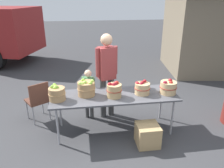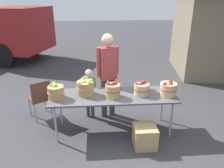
{
  "view_description": "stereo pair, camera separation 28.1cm",
  "coord_description": "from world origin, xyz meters",
  "px_view_note": "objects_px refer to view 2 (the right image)",
  "views": [
    {
      "loc": [
        -0.58,
        -3.62,
        2.45
      ],
      "look_at": [
        0.0,
        0.3,
        0.85
      ],
      "focal_mm": 35.33,
      "sensor_mm": 36.0,
      "label": 1
    },
    {
      "loc": [
        -0.3,
        -3.65,
        2.45
      ],
      "look_at": [
        0.0,
        0.3,
        0.85
      ],
      "focal_mm": 35.33,
      "sensor_mm": 36.0,
      "label": 2
    }
  ],
  "objects_px": {
    "child_customer": "(89,90)",
    "market_table": "(113,97)",
    "apple_basket_red_1": "(141,89)",
    "apple_basket_red_0": "(113,90)",
    "folding_chair": "(40,96)",
    "apple_basket_red_2": "(168,89)",
    "vendor_adult": "(108,70)",
    "apple_basket_green_1": "(85,87)",
    "produce_crate": "(145,136)",
    "apple_basket_green_0": "(56,92)"
  },
  "relations": [
    {
      "from": "market_table",
      "to": "vendor_adult",
      "type": "height_order",
      "value": "vendor_adult"
    },
    {
      "from": "apple_basket_red_0",
      "to": "apple_basket_red_1",
      "type": "distance_m",
      "value": 0.53
    },
    {
      "from": "apple_basket_red_1",
      "to": "produce_crate",
      "type": "xyz_separation_m",
      "value": [
        -0.01,
        -0.51,
        -0.67
      ]
    },
    {
      "from": "apple_basket_red_1",
      "to": "vendor_adult",
      "type": "bearing_deg",
      "value": 134.33
    },
    {
      "from": "apple_basket_red_1",
      "to": "apple_basket_red_2",
      "type": "distance_m",
      "value": 0.49
    },
    {
      "from": "vendor_adult",
      "to": "child_customer",
      "type": "relative_size",
      "value": 1.65
    },
    {
      "from": "apple_basket_green_0",
      "to": "apple_basket_red_1",
      "type": "xyz_separation_m",
      "value": [
        1.53,
        0.03,
        -0.01
      ]
    },
    {
      "from": "apple_basket_green_0",
      "to": "produce_crate",
      "type": "xyz_separation_m",
      "value": [
        1.52,
        -0.47,
        -0.69
      ]
    },
    {
      "from": "apple_basket_red_1",
      "to": "child_customer",
      "type": "bearing_deg",
      "value": 149.78
    },
    {
      "from": "market_table",
      "to": "vendor_adult",
      "type": "xyz_separation_m",
      "value": [
        -0.07,
        0.58,
        0.33
      ]
    },
    {
      "from": "produce_crate",
      "to": "apple_basket_green_1",
      "type": "bearing_deg",
      "value": 149.84
    },
    {
      "from": "apple_basket_red_0",
      "to": "vendor_adult",
      "type": "bearing_deg",
      "value": 94.49
    },
    {
      "from": "apple_basket_red_1",
      "to": "produce_crate",
      "type": "relative_size",
      "value": 0.76
    },
    {
      "from": "apple_basket_red_2",
      "to": "vendor_adult",
      "type": "relative_size",
      "value": 0.18
    },
    {
      "from": "vendor_adult",
      "to": "folding_chair",
      "type": "relative_size",
      "value": 2.06
    },
    {
      "from": "market_table",
      "to": "apple_basket_red_1",
      "type": "xyz_separation_m",
      "value": [
        0.51,
        -0.01,
        0.16
      ]
    },
    {
      "from": "apple_basket_red_0",
      "to": "apple_basket_green_1",
      "type": "bearing_deg",
      "value": 164.26
    },
    {
      "from": "apple_basket_red_1",
      "to": "produce_crate",
      "type": "distance_m",
      "value": 0.84
    },
    {
      "from": "apple_basket_red_0",
      "to": "child_customer",
      "type": "xyz_separation_m",
      "value": [
        -0.43,
        0.62,
        -0.25
      ]
    },
    {
      "from": "vendor_adult",
      "to": "folding_chair",
      "type": "bearing_deg",
      "value": -16.47
    },
    {
      "from": "apple_basket_red_0",
      "to": "apple_basket_green_0",
      "type": "bearing_deg",
      "value": 178.76
    },
    {
      "from": "apple_basket_red_1",
      "to": "child_customer",
      "type": "distance_m",
      "value": 1.14
    },
    {
      "from": "market_table",
      "to": "produce_crate",
      "type": "xyz_separation_m",
      "value": [
        0.51,
        -0.52,
        -0.52
      ]
    },
    {
      "from": "market_table",
      "to": "apple_basket_red_0",
      "type": "height_order",
      "value": "apple_basket_red_0"
    },
    {
      "from": "apple_basket_red_2",
      "to": "produce_crate",
      "type": "distance_m",
      "value": 0.96
    },
    {
      "from": "apple_basket_red_0",
      "to": "apple_basket_red_1",
      "type": "bearing_deg",
      "value": 6.03
    },
    {
      "from": "market_table",
      "to": "vendor_adult",
      "type": "distance_m",
      "value": 0.67
    },
    {
      "from": "apple_basket_red_2",
      "to": "vendor_adult",
      "type": "bearing_deg",
      "value": 148.91
    },
    {
      "from": "folding_chair",
      "to": "produce_crate",
      "type": "height_order",
      "value": "folding_chair"
    },
    {
      "from": "apple_basket_red_1",
      "to": "produce_crate",
      "type": "bearing_deg",
      "value": -90.81
    },
    {
      "from": "apple_basket_red_0",
      "to": "folding_chair",
      "type": "height_order",
      "value": "apple_basket_red_0"
    },
    {
      "from": "market_table",
      "to": "folding_chair",
      "type": "xyz_separation_m",
      "value": [
        -1.48,
        0.58,
        -0.2
      ]
    },
    {
      "from": "apple_basket_red_0",
      "to": "vendor_adult",
      "type": "height_order",
      "value": "vendor_adult"
    },
    {
      "from": "folding_chair",
      "to": "produce_crate",
      "type": "xyz_separation_m",
      "value": [
        1.98,
        -1.09,
        -0.32
      ]
    },
    {
      "from": "child_customer",
      "to": "apple_basket_green_1",
      "type": "bearing_deg",
      "value": 108.25
    },
    {
      "from": "apple_basket_green_1",
      "to": "folding_chair",
      "type": "relative_size",
      "value": 0.38
    },
    {
      "from": "apple_basket_green_0",
      "to": "apple_basket_green_1",
      "type": "bearing_deg",
      "value": 12.81
    },
    {
      "from": "apple_basket_green_1",
      "to": "vendor_adult",
      "type": "distance_m",
      "value": 0.69
    },
    {
      "from": "market_table",
      "to": "apple_basket_green_0",
      "type": "height_order",
      "value": "apple_basket_green_0"
    },
    {
      "from": "apple_basket_red_2",
      "to": "apple_basket_green_0",
      "type": "bearing_deg",
      "value": 179.59
    },
    {
      "from": "child_customer",
      "to": "folding_chair",
      "type": "height_order",
      "value": "child_customer"
    },
    {
      "from": "vendor_adult",
      "to": "produce_crate",
      "type": "xyz_separation_m",
      "value": [
        0.57,
        -1.1,
        -0.85
      ]
    },
    {
      "from": "vendor_adult",
      "to": "produce_crate",
      "type": "height_order",
      "value": "vendor_adult"
    },
    {
      "from": "child_customer",
      "to": "market_table",
      "type": "bearing_deg",
      "value": 154.24
    },
    {
      "from": "apple_basket_red_0",
      "to": "folding_chair",
      "type": "distance_m",
      "value": 1.64
    },
    {
      "from": "market_table",
      "to": "folding_chair",
      "type": "relative_size",
      "value": 2.67
    },
    {
      "from": "produce_crate",
      "to": "folding_chair",
      "type": "bearing_deg",
      "value": 151.13
    },
    {
      "from": "apple_basket_red_1",
      "to": "child_customer",
      "type": "height_order",
      "value": "child_customer"
    },
    {
      "from": "apple_basket_green_1",
      "to": "apple_basket_red_0",
      "type": "relative_size",
      "value": 1.15
    },
    {
      "from": "apple_basket_green_0",
      "to": "folding_chair",
      "type": "bearing_deg",
      "value": 126.42
    }
  ]
}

